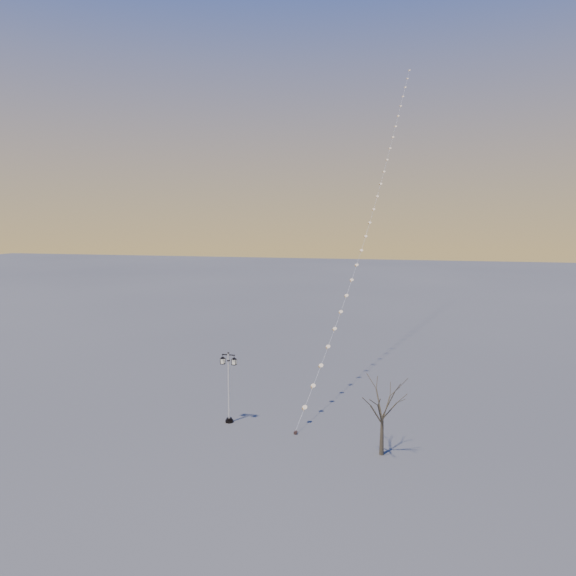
% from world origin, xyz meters
% --- Properties ---
extents(ground, '(300.00, 300.00, 0.00)m').
position_xyz_m(ground, '(0.00, 0.00, 0.00)').
color(ground, '#515353').
rests_on(ground, ground).
extents(street_lamp, '(1.14, 0.50, 4.48)m').
position_xyz_m(street_lamp, '(-2.54, 1.79, 2.48)').
color(street_lamp, black).
rests_on(street_lamp, ground).
extents(bare_tree, '(2.39, 2.39, 3.97)m').
position_xyz_m(bare_tree, '(7.01, -0.55, 2.76)').
color(bare_tree, '#443C2B').
rests_on(bare_tree, ground).
extents(kite_train, '(5.23, 45.49, 32.56)m').
position_xyz_m(kite_train, '(4.22, 23.43, 16.18)').
color(kite_train, '#37251F').
rests_on(kite_train, ground).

